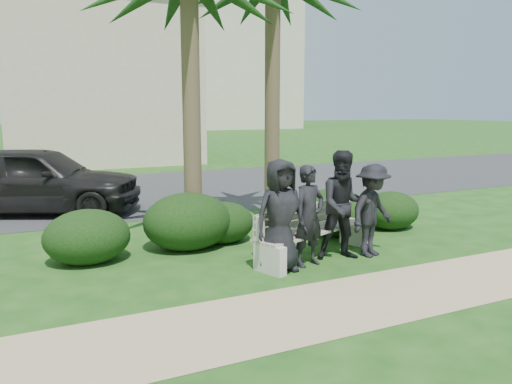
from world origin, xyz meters
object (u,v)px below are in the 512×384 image
(man_d, at_px, (372,210))
(man_a, at_px, (280,215))
(man_b, at_px, (309,216))
(car_a, at_px, (37,180))
(park_bench, at_px, (315,235))
(man_c, at_px, (344,205))

(man_d, bearing_deg, man_a, 161.50)
(man_b, relative_size, car_a, 0.34)
(man_d, distance_m, car_a, 7.85)
(man_a, bearing_deg, man_b, 1.75)
(park_bench, bearing_deg, man_b, -153.97)
(car_a, bearing_deg, man_b, -123.87)
(man_c, xyz_separation_m, man_d, (0.51, -0.08, -0.11))
(man_a, xyz_separation_m, car_a, (-3.16, 6.15, -0.05))
(park_bench, distance_m, man_c, 0.69)
(man_a, bearing_deg, car_a, 115.11)
(park_bench, relative_size, man_c, 1.44)
(park_bench, xyz_separation_m, car_a, (-4.02, 5.78, 0.43))
(man_b, height_order, man_d, man_b)
(man_a, height_order, man_b, man_a)
(man_b, height_order, man_c, man_c)
(man_a, relative_size, man_d, 1.10)
(man_a, bearing_deg, man_c, 2.30)
(car_a, bearing_deg, man_d, -116.40)
(park_bench, relative_size, man_d, 1.65)
(man_a, relative_size, man_b, 1.08)
(man_b, height_order, car_a, car_a)
(man_a, distance_m, man_c, 1.23)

